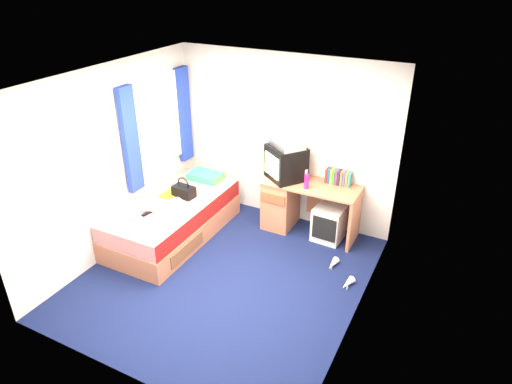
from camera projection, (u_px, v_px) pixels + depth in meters
The scene contains 20 objects.
ground at pixel (225, 276), 5.59m from camera, with size 3.40×3.40×0.00m, color #0C1438.
room_shell at pixel (221, 168), 4.92m from camera, with size 3.40×3.40×3.40m.
bed at pixel (173, 219), 6.29m from camera, with size 1.01×2.00×0.54m.
pillow at pixel (205, 176), 6.74m from camera, with size 0.49×0.31×0.11m, color teal.
desk at pixel (293, 202), 6.43m from camera, with size 1.30×0.55×0.75m.
storage_cube at pixel (329, 223), 6.23m from camera, with size 0.39×0.39×0.48m, color silver.
crt_tv at pixel (286, 163), 6.21m from camera, with size 0.64×0.63×0.47m.
vcr at pixel (287, 143), 6.08m from camera, with size 0.46×0.33×0.09m, color silver.
book_row at pixel (338, 177), 6.12m from camera, with size 0.34×0.13×0.20m.
picture_frame at pixel (348, 181), 6.08m from camera, with size 0.02×0.12×0.14m, color black.
pink_water_bottle at pixel (307, 182), 6.00m from camera, with size 0.06×0.06×0.19m, color #C91C7C.
aerosol_can at pixel (306, 176), 6.17m from camera, with size 0.05×0.05×0.19m, color silver.
handbag at pixel (184, 191), 6.25m from camera, with size 0.32×0.20×0.29m.
towel at pixel (176, 207), 5.92m from camera, with size 0.30×0.25×0.10m, color white.
magazine at pixel (170, 194), 6.33m from camera, with size 0.21×0.28×0.01m, color yellow.
water_bottle at pixel (148, 209), 5.90m from camera, with size 0.07×0.07×0.20m, color silver.
colour_swatch_fan at pixel (156, 219), 5.74m from camera, with size 0.22×0.06×0.01m, color yellow.
remote_control at pixel (147, 213), 5.86m from camera, with size 0.05×0.16×0.02m, color black.
window_assembly at pixel (158, 125), 6.27m from camera, with size 0.11×1.42×1.40m.
white_heels at pixel (340, 274), 5.57m from camera, with size 0.41×0.52×0.09m.
Camera 1 is at (2.38, -3.82, 3.49)m, focal length 32.00 mm.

